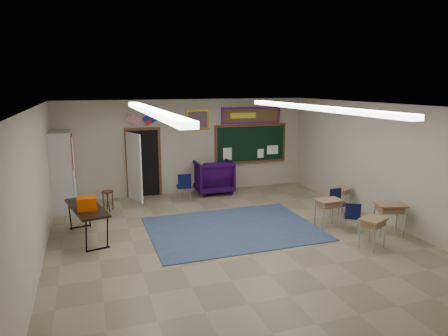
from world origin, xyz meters
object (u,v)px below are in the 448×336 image
object	(u,v)px
wingback_armchair	(213,176)
wooden_stool	(108,201)
folding_table	(87,221)
student_desk_front_right	(342,198)
student_desk_front_left	(328,212)

from	to	relation	value
wingback_armchair	wooden_stool	distance (m)	3.45
wingback_armchair	folding_table	size ratio (longest dim) A/B	0.63
wingback_armchair	student_desk_front_right	xyz separation A→B (m)	(2.86, -2.90, -0.19)
student_desk_front_right	wingback_armchair	bearing A→B (deg)	106.33
student_desk_front_left	folding_table	size ratio (longest dim) A/B	0.38
folding_table	wooden_stool	bearing A→B (deg)	61.24
student_desk_front_left	wooden_stool	bearing A→B (deg)	147.76
student_desk_front_left	folding_table	world-z (taller)	folding_table
folding_table	wooden_stool	world-z (taller)	folding_table
student_desk_front_right	wooden_stool	distance (m)	6.51
student_desk_front_left	folding_table	bearing A→B (deg)	167.80
wingback_armchair	wooden_stool	bearing A→B (deg)	16.16
student_desk_front_left	folding_table	xyz separation A→B (m)	(-5.56, 1.20, 0.01)
wooden_stool	wingback_armchair	bearing A→B (deg)	14.59
wingback_armchair	wooden_stool	size ratio (longest dim) A/B	2.11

